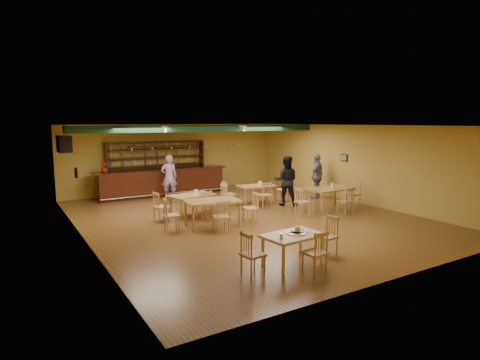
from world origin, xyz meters
TOP-DOWN VIEW (x-y plane):
  - floor at (0.00, 0.00)m, footprint 12.00×12.00m
  - ceiling_beam at (0.00, 2.80)m, footprint 10.00×0.30m
  - track_rail_left at (-1.80, 3.40)m, footprint 0.05×2.50m
  - track_rail_right at (1.40, 3.40)m, footprint 0.05×2.50m
  - ac_unit at (-4.80, 4.20)m, footprint 0.34×0.70m
  - picture_left at (-4.97, 1.00)m, footprint 0.04×0.34m
  - picture_right at (4.97, 0.50)m, footprint 0.04×0.34m
  - bar_counter at (-0.93, 5.15)m, footprint 5.66×0.85m
  - back_bar_hutch at (-0.93, 5.78)m, footprint 4.38×0.40m
  - poinsettia at (-3.31, 5.15)m, footprint 0.32×0.32m
  - dining_table_a at (-1.37, 1.10)m, footprint 1.54×1.06m
  - dining_table_b at (1.54, 1.64)m, footprint 1.50×1.00m
  - dining_table_c at (-1.43, -0.48)m, footprint 1.71×1.17m
  - dining_table_d at (3.09, -0.69)m, footprint 1.67×1.05m
  - near_table at (-1.42, -4.30)m, footprint 1.35×0.93m
  - pizza_tray at (-1.33, -4.30)m, footprint 0.52×0.52m
  - parmesan_shaker at (-1.84, -4.44)m, footprint 0.08×0.08m
  - napkin_stack at (-1.10, -4.11)m, footprint 0.25×0.23m
  - pizza_server at (-1.19, -4.25)m, footprint 0.29×0.29m
  - side_plate at (-0.91, -4.48)m, footprint 0.24×0.24m
  - patron_bar at (-0.94, 4.33)m, footprint 0.73×0.56m
  - patron_right_a at (2.34, 0.84)m, footprint 1.15×1.12m
  - patron_right_b at (4.29, 1.31)m, footprint 1.16×0.88m

SIDE VIEW (x-z plane):
  - floor at x=0.00m, z-range 0.00..0.00m
  - near_table at x=-1.42m, z-range 0.00..0.69m
  - dining_table_b at x=1.54m, z-range 0.00..0.71m
  - dining_table_a at x=-1.37m, z-range 0.00..0.71m
  - dining_table_c at x=-1.43m, z-range 0.00..0.80m
  - dining_table_d at x=3.09m, z-range 0.00..0.81m
  - bar_counter at x=-0.93m, z-range 0.00..1.13m
  - side_plate at x=-0.91m, z-range 0.69..0.70m
  - pizza_tray at x=-1.33m, z-range 0.69..0.71m
  - napkin_stack at x=-1.10m, z-range 0.69..0.72m
  - pizza_server at x=-1.19m, z-range 0.71..0.71m
  - parmesan_shaker at x=-1.84m, z-range 0.69..0.80m
  - patron_bar at x=-0.94m, z-range 0.00..1.80m
  - patron_right_b at x=4.29m, z-range 0.00..1.83m
  - patron_right_a at x=2.34m, z-range 0.00..1.87m
  - back_bar_hutch at x=-0.93m, z-range 0.00..2.28m
  - poinsettia at x=-3.31m, z-range 1.13..1.57m
  - picture_left at x=-4.97m, z-range 1.56..1.84m
  - picture_right at x=4.97m, z-range 1.56..1.84m
  - ac_unit at x=-4.80m, z-range 2.11..2.59m
  - ceiling_beam at x=0.00m, z-range 2.75..3.00m
  - track_rail_left at x=-1.80m, z-range 2.92..2.96m
  - track_rail_right at x=1.40m, z-range 2.92..2.96m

